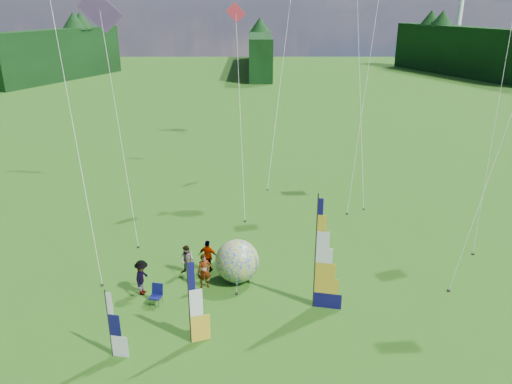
{
  "coord_description": "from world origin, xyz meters",
  "views": [
    {
      "loc": [
        -1.05,
        -16.59,
        13.53
      ],
      "look_at": [
        -1.0,
        4.0,
        5.5
      ],
      "focal_mm": 35.0,
      "sensor_mm": 36.0,
      "label": 1
    }
  ],
  "objects_px": {
    "feather_banner_main": "(315,255)",
    "bol_inflatable": "(237,261)",
    "spectator_b": "(187,260)",
    "camp_chair": "(156,295)",
    "kite_whale": "(359,31)",
    "spectator_a": "(204,271)",
    "spectator_d": "(208,256)",
    "side_banner_left": "(189,304)",
    "spectator_c": "(142,277)",
    "side_banner_far": "(109,325)"
  },
  "relations": [
    {
      "from": "feather_banner_main",
      "to": "bol_inflatable",
      "type": "relative_size",
      "value": 2.48
    },
    {
      "from": "spectator_b",
      "to": "camp_chair",
      "type": "xyz_separation_m",
      "value": [
        -1.14,
        -2.8,
        -0.31
      ]
    },
    {
      "from": "kite_whale",
      "to": "bol_inflatable",
      "type": "bearing_deg",
      "value": -97.91
    },
    {
      "from": "spectator_a",
      "to": "spectator_d",
      "type": "xyz_separation_m",
      "value": [
        0.04,
        1.57,
        -0.02
      ]
    },
    {
      "from": "spectator_b",
      "to": "spectator_d",
      "type": "relative_size",
      "value": 0.92
    },
    {
      "from": "bol_inflatable",
      "to": "spectator_a",
      "type": "height_order",
      "value": "bol_inflatable"
    },
    {
      "from": "feather_banner_main",
      "to": "side_banner_left",
      "type": "bearing_deg",
      "value": -142.39
    },
    {
      "from": "bol_inflatable",
      "to": "spectator_c",
      "type": "height_order",
      "value": "bol_inflatable"
    },
    {
      "from": "spectator_d",
      "to": "side_banner_left",
      "type": "bearing_deg",
      "value": 102.79
    },
    {
      "from": "feather_banner_main",
      "to": "spectator_a",
      "type": "distance_m",
      "value": 5.8
    },
    {
      "from": "side_banner_left",
      "to": "side_banner_far",
      "type": "relative_size",
      "value": 1.27
    },
    {
      "from": "side_banner_far",
      "to": "bol_inflatable",
      "type": "xyz_separation_m",
      "value": [
        4.87,
        5.79,
        -0.39
      ]
    },
    {
      "from": "bol_inflatable",
      "to": "spectator_c",
      "type": "relative_size",
      "value": 1.24
    },
    {
      "from": "spectator_b",
      "to": "kite_whale",
      "type": "distance_m",
      "value": 20.75
    },
    {
      "from": "spectator_b",
      "to": "kite_whale",
      "type": "xyz_separation_m",
      "value": [
        10.94,
        14.16,
        10.51
      ]
    },
    {
      "from": "feather_banner_main",
      "to": "side_banner_far",
      "type": "xyz_separation_m",
      "value": [
        -8.5,
        -3.45,
        -1.25
      ]
    },
    {
      "from": "feather_banner_main",
      "to": "side_banner_left",
      "type": "relative_size",
      "value": 1.44
    },
    {
      "from": "side_banner_left",
      "to": "kite_whale",
      "type": "relative_size",
      "value": 0.17
    },
    {
      "from": "spectator_c",
      "to": "spectator_d",
      "type": "bearing_deg",
      "value": -47.01
    },
    {
      "from": "side_banner_left",
      "to": "spectator_d",
      "type": "xyz_separation_m",
      "value": [
        0.22,
        5.9,
        -1.02
      ]
    },
    {
      "from": "spectator_c",
      "to": "camp_chair",
      "type": "distance_m",
      "value": 1.31
    },
    {
      "from": "bol_inflatable",
      "to": "spectator_a",
      "type": "bearing_deg",
      "value": -158.19
    },
    {
      "from": "feather_banner_main",
      "to": "camp_chair",
      "type": "height_order",
      "value": "feather_banner_main"
    },
    {
      "from": "side_banner_far",
      "to": "bol_inflatable",
      "type": "bearing_deg",
      "value": 59.97
    },
    {
      "from": "spectator_b",
      "to": "feather_banner_main",
      "type": "bearing_deg",
      "value": -3.41
    },
    {
      "from": "spectator_a",
      "to": "side_banner_left",
      "type": "bearing_deg",
      "value": -105.83
    },
    {
      "from": "side_banner_left",
      "to": "spectator_c",
      "type": "relative_size",
      "value": 2.13
    },
    {
      "from": "bol_inflatable",
      "to": "spectator_a",
      "type": "xyz_separation_m",
      "value": [
        -1.6,
        -0.64,
        -0.2
      ]
    },
    {
      "from": "spectator_c",
      "to": "kite_whale",
      "type": "xyz_separation_m",
      "value": [
        12.89,
        16.0,
        10.42
      ]
    },
    {
      "from": "side_banner_left",
      "to": "spectator_d",
      "type": "height_order",
      "value": "side_banner_left"
    },
    {
      "from": "spectator_d",
      "to": "bol_inflatable",
      "type": "bearing_deg",
      "value": 164.25
    },
    {
      "from": "feather_banner_main",
      "to": "side_banner_left",
      "type": "height_order",
      "value": "feather_banner_main"
    },
    {
      "from": "kite_whale",
      "to": "spectator_b",
      "type": "bearing_deg",
      "value": -106.25
    },
    {
      "from": "feather_banner_main",
      "to": "spectator_a",
      "type": "height_order",
      "value": "feather_banner_main"
    },
    {
      "from": "side_banner_far",
      "to": "spectator_a",
      "type": "height_order",
      "value": "side_banner_far"
    },
    {
      "from": "side_banner_far",
      "to": "kite_whale",
      "type": "height_order",
      "value": "kite_whale"
    },
    {
      "from": "kite_whale",
      "to": "camp_chair",
      "type": "bearing_deg",
      "value": -104.02
    },
    {
      "from": "spectator_c",
      "to": "spectator_d",
      "type": "xyz_separation_m",
      "value": [
        3.01,
        2.14,
        -0.01
      ]
    },
    {
      "from": "feather_banner_main",
      "to": "spectator_b",
      "type": "relative_size",
      "value": 3.38
    },
    {
      "from": "spectator_d",
      "to": "camp_chair",
      "type": "relative_size",
      "value": 1.76
    },
    {
      "from": "bol_inflatable",
      "to": "spectator_d",
      "type": "height_order",
      "value": "bol_inflatable"
    },
    {
      "from": "spectator_c",
      "to": "spectator_d",
      "type": "height_order",
      "value": "spectator_c"
    },
    {
      "from": "side_banner_far",
      "to": "spectator_b",
      "type": "height_order",
      "value": "side_banner_far"
    },
    {
      "from": "spectator_a",
      "to": "spectator_b",
      "type": "xyz_separation_m",
      "value": [
        -1.02,
        1.27,
        -0.1
      ]
    },
    {
      "from": "spectator_a",
      "to": "kite_whale",
      "type": "height_order",
      "value": "kite_whale"
    },
    {
      "from": "side_banner_left",
      "to": "camp_chair",
      "type": "distance_m",
      "value": 3.71
    },
    {
      "from": "side_banner_far",
      "to": "kite_whale",
      "type": "bearing_deg",
      "value": 67.37
    },
    {
      "from": "spectator_a",
      "to": "camp_chair",
      "type": "bearing_deg",
      "value": -158.13
    },
    {
      "from": "feather_banner_main",
      "to": "spectator_a",
      "type": "xyz_separation_m",
      "value": [
        -5.23,
        1.71,
        -1.84
      ]
    },
    {
      "from": "spectator_b",
      "to": "spectator_c",
      "type": "distance_m",
      "value": 2.68
    }
  ]
}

